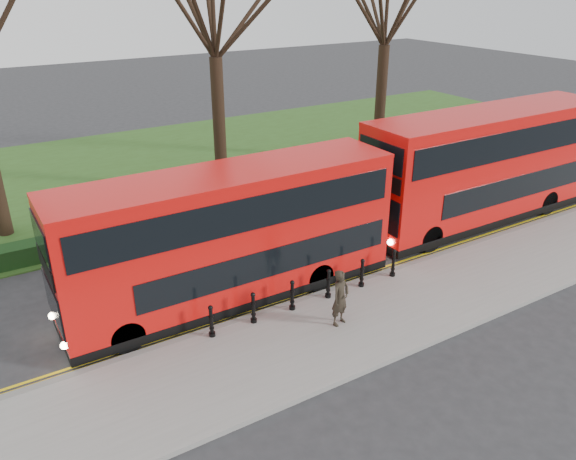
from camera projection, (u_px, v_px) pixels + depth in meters
ground at (294, 287)px, 19.62m from camera, size 120.00×120.00×0.00m
pavement at (345, 328)px, 17.26m from camera, size 60.00×4.00×0.15m
kerb at (309, 298)px, 18.81m from camera, size 60.00×0.25×0.16m
grass_verge at (151, 170)px, 31.24m from camera, size 60.00×18.00×0.06m
hedge at (212, 213)px, 24.73m from camera, size 60.00×0.90×0.80m
yellow_line_outer at (304, 296)px, 19.07m from camera, size 60.00×0.10×0.01m
yellow_line_inner at (301, 294)px, 19.23m from camera, size 60.00×0.10×0.01m
tree_mid at (213, 7)px, 24.72m from camera, size 7.60×7.60×11.88m
tree_right at (387, 4)px, 29.49m from camera, size 7.53×7.53×11.76m
bollard_row at (311, 290)px, 18.21m from camera, size 7.18×0.15×1.00m
bus_lead at (231, 237)px, 18.12m from camera, size 11.20×2.57×4.46m
bus_rear at (487, 166)px, 24.16m from camera, size 12.15×2.79×4.83m
pedestrian at (340, 298)px, 16.98m from camera, size 0.76×0.61×1.82m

